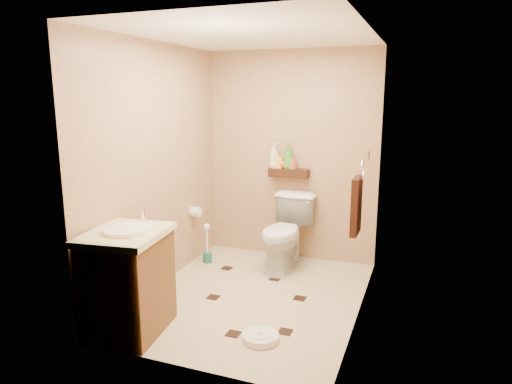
% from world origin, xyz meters
% --- Properties ---
extents(ground, '(2.50, 2.50, 0.00)m').
position_xyz_m(ground, '(0.00, 0.00, 0.00)').
color(ground, beige).
rests_on(ground, ground).
extents(wall_back, '(2.00, 0.04, 2.40)m').
position_xyz_m(wall_back, '(0.00, 1.25, 1.20)').
color(wall_back, tan).
rests_on(wall_back, ground).
extents(wall_front, '(2.00, 0.04, 2.40)m').
position_xyz_m(wall_front, '(0.00, -1.25, 1.20)').
color(wall_front, tan).
rests_on(wall_front, ground).
extents(wall_left, '(0.04, 2.50, 2.40)m').
position_xyz_m(wall_left, '(-1.00, 0.00, 1.20)').
color(wall_left, tan).
rests_on(wall_left, ground).
extents(wall_right, '(0.04, 2.50, 2.40)m').
position_xyz_m(wall_right, '(1.00, 0.00, 1.20)').
color(wall_right, tan).
rests_on(wall_right, ground).
extents(ceiling, '(2.00, 2.50, 0.02)m').
position_xyz_m(ceiling, '(0.00, 0.00, 2.40)').
color(ceiling, white).
rests_on(ceiling, wall_back).
extents(wall_shelf, '(0.46, 0.14, 0.10)m').
position_xyz_m(wall_shelf, '(0.00, 1.17, 1.02)').
color(wall_shelf, '#381A0F').
rests_on(wall_shelf, wall_back).
extents(floor_accents, '(1.13, 1.40, 0.01)m').
position_xyz_m(floor_accents, '(0.04, -0.03, 0.00)').
color(floor_accents, black).
rests_on(floor_accents, ground).
extents(toilet, '(0.51, 0.83, 0.81)m').
position_xyz_m(toilet, '(0.07, 0.83, 0.40)').
color(toilet, white).
rests_on(toilet, ground).
extents(vanity, '(0.66, 0.76, 0.98)m').
position_xyz_m(vanity, '(-0.70, -0.95, 0.44)').
color(vanity, brown).
rests_on(vanity, ground).
extents(bathroom_scale, '(0.35, 0.35, 0.06)m').
position_xyz_m(bathroom_scale, '(0.35, -0.72, 0.03)').
color(bathroom_scale, white).
rests_on(bathroom_scale, ground).
extents(toilet_brush, '(0.11, 0.11, 0.46)m').
position_xyz_m(toilet_brush, '(-0.82, 0.68, 0.16)').
color(toilet_brush, '#196459').
rests_on(toilet_brush, ground).
extents(towel_ring, '(0.12, 0.30, 0.76)m').
position_xyz_m(towel_ring, '(0.91, 0.25, 0.95)').
color(towel_ring, silver).
rests_on(towel_ring, wall_right).
extents(toilet_paper, '(0.12, 0.11, 0.12)m').
position_xyz_m(toilet_paper, '(-0.94, 0.65, 0.60)').
color(toilet_paper, white).
rests_on(toilet_paper, wall_left).
extents(bottle_a, '(0.12, 0.12, 0.29)m').
position_xyz_m(bottle_a, '(-0.18, 1.17, 1.21)').
color(bottle_a, silver).
rests_on(bottle_a, wall_shelf).
extents(bottle_b, '(0.11, 0.11, 0.18)m').
position_xyz_m(bottle_b, '(-0.13, 1.17, 1.16)').
color(bottle_b, yellow).
rests_on(bottle_b, wall_shelf).
extents(bottle_c, '(0.12, 0.12, 0.13)m').
position_xyz_m(bottle_c, '(-0.06, 1.17, 1.13)').
color(bottle_c, '#D64519').
rests_on(bottle_c, wall_shelf).
extents(bottle_d, '(0.14, 0.14, 0.29)m').
position_xyz_m(bottle_d, '(-0.01, 1.17, 1.21)').
color(bottle_d, '#3F9030').
rests_on(bottle_d, wall_shelf).
extents(bottle_e, '(0.10, 0.10, 0.17)m').
position_xyz_m(bottle_e, '(0.04, 1.17, 1.15)').
color(bottle_e, '#D26646').
rests_on(bottle_e, wall_shelf).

